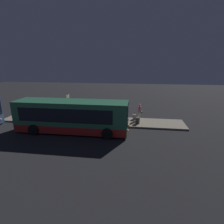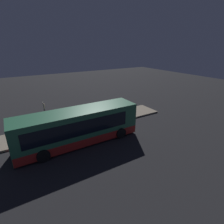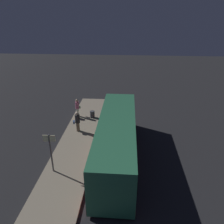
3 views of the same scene
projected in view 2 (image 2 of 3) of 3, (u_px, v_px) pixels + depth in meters
name	position (u px, v px, depth m)	size (l,w,h in m)	color
ground	(90.00, 139.00, 15.83)	(80.00, 80.00, 0.00)	#232326
platform	(78.00, 125.00, 18.26)	(20.00, 2.97, 0.16)	gray
bus_lead	(78.00, 127.00, 14.73)	(10.52, 2.74, 2.96)	#2D704C
passenger_boarding	(96.00, 111.00, 19.30)	(0.50, 0.65, 1.78)	#6B604C
passenger_waiting	(115.00, 105.00, 21.23)	(0.60, 0.49, 1.76)	silver
suitcase	(112.00, 111.00, 21.14)	(0.34, 0.26, 0.81)	beige
sign_post	(45.00, 112.00, 16.86)	(0.10, 0.77, 2.70)	#4C4C51
trash_bin	(120.00, 114.00, 20.19)	(0.44, 0.44, 0.65)	#3F3F44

